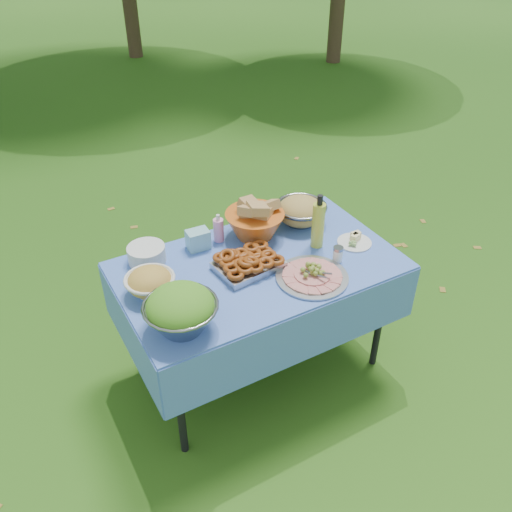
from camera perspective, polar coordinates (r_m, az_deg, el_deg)
The scene contains 14 objects.
ground at distance 3.35m, azimuth 0.24°, elevation -11.43°, with size 80.00×80.00×0.00m, color #103409.
picnic_table at distance 3.08m, azimuth 0.26°, elevation -6.60°, with size 1.46×0.86×0.76m, color #84B7FF.
salad_bowl at distance 2.42m, azimuth -7.94°, elevation -5.64°, with size 0.33×0.33×0.22m, color gray, non-canonical shape.
pasta_bowl_white at distance 2.67m, azimuth -11.11°, elevation -2.69°, with size 0.24×0.24×0.13m, color silver, non-canonical shape.
plate_stack at distance 2.90m, azimuth -11.44°, elevation 0.21°, with size 0.20×0.20×0.09m, color silver.
wipes_box at distance 2.96m, azimuth -6.12°, elevation 1.74°, with size 0.12×0.09×0.11m, color #85C2CC.
sanitizer_bottle at distance 2.99m, azimuth -3.97°, elevation 2.99°, with size 0.06×0.06×0.16m, color #FD99CC.
bread_bowl at distance 3.01m, azimuth -0.13°, elevation 3.96°, with size 0.33×0.33×0.22m, color #CA5C1A, non-canonical shape.
pasta_bowl_steel at distance 3.16m, azimuth 4.72°, elevation 4.78°, with size 0.30×0.30×0.16m, color gray, non-canonical shape.
fried_tray at distance 2.79m, azimuth -0.79°, elevation -0.68°, with size 0.33×0.23×0.08m, color #AEADB2.
charcuterie_platter at distance 2.74m, azimuth 5.97°, elevation -1.63°, with size 0.37×0.37×0.08m, color #A1A3A8.
oil_bottle at distance 2.92m, azimuth 6.58°, elevation 3.67°, with size 0.07×0.07×0.31m, color #BFCB3D.
cheese_plate at distance 3.04m, azimuth 10.36°, elevation 1.75°, with size 0.19×0.19×0.05m, color silver.
shaker at distance 2.88m, azimuth 8.61°, elevation 0.20°, with size 0.05×0.05×0.09m, color white.
Camera 1 is at (-1.14, -1.99, 2.45)m, focal length 38.00 mm.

